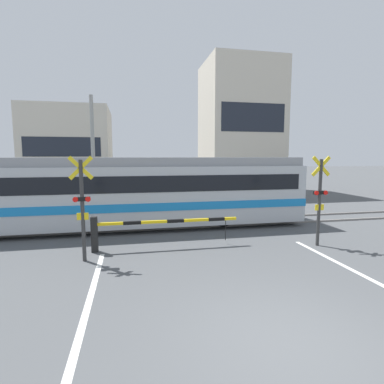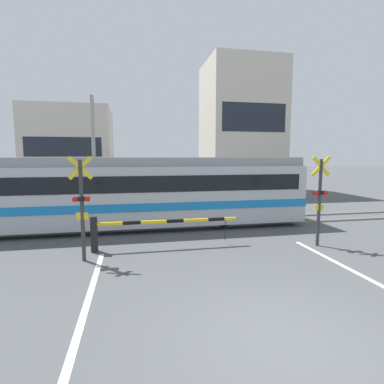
{
  "view_description": "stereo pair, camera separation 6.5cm",
  "coord_description": "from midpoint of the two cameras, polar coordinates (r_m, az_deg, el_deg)",
  "views": [
    {
      "loc": [
        -2.43,
        -4.11,
        3.02
      ],
      "look_at": [
        0.0,
        7.63,
        1.6
      ],
      "focal_mm": 28.0,
      "sensor_mm": 36.0,
      "label": 1
    },
    {
      "loc": [
        -2.36,
        -4.12,
        3.02
      ],
      "look_at": [
        0.0,
        7.63,
        1.6
      ],
      "focal_mm": 28.0,
      "sensor_mm": 36.0,
      "label": 2
    }
  ],
  "objects": [
    {
      "name": "pedestrian",
      "position": [
        20.06,
        -1.31,
        1.1
      ],
      "size": [
        0.38,
        0.24,
        1.8
      ],
      "color": "#33384C",
      "rests_on": "ground_plane"
    },
    {
      "name": "commuter_train",
      "position": [
        13.09,
        -19.49,
        0.16
      ],
      "size": [
        18.3,
        2.82,
        2.99
      ],
      "color": "#B7BCC1",
      "rests_on": "ground_plane"
    },
    {
      "name": "building_right_of_street",
      "position": [
        26.95,
        9.05,
        11.94
      ],
      "size": [
        6.19,
        5.82,
        10.99
      ],
      "color": "beige",
      "rests_on": "ground_plane"
    },
    {
      "name": "utility_pole_streetside",
      "position": [
        18.64,
        -18.42,
        7.2
      ],
      "size": [
        0.22,
        0.22,
        6.55
      ],
      "color": "gray",
      "rests_on": "ground_plane"
    },
    {
      "name": "rail_track_far",
      "position": [
        14.13,
        -1.67,
        -5.42
      ],
      "size": [
        50.0,
        0.1,
        0.08
      ],
      "color": "gray",
      "rests_on": "ground_plane"
    },
    {
      "name": "crossing_barrier_near",
      "position": [
        9.96,
        -10.46,
        -6.56
      ],
      "size": [
        4.82,
        0.2,
        1.14
      ],
      "color": "black",
      "rests_on": "ground_plane"
    },
    {
      "name": "building_left_of_street",
      "position": [
        25.54,
        -22.18,
        7.02
      ],
      "size": [
        6.07,
        5.82,
        6.72
      ],
      "color": "beige",
      "rests_on": "ground_plane"
    },
    {
      "name": "road_stripe_left",
      "position": [
        5.71,
        -21.47,
        -25.64
      ],
      "size": [
        0.14,
        9.28,
        0.01
      ],
      "color": "white",
      "rests_on": "ground_plane"
    },
    {
      "name": "crossing_barrier_far",
      "position": [
        16.83,
        4.37,
        -1.04
      ],
      "size": [
        4.82,
        0.2,
        1.14
      ],
      "color": "black",
      "rests_on": "ground_plane"
    },
    {
      "name": "crossing_signal_right",
      "position": [
        10.9,
        22.98,
        -0.86
      ],
      "size": [
        0.68,
        0.15,
        3.04
      ],
      "color": "#333333",
      "rests_on": "ground_plane"
    },
    {
      "name": "ground_plane",
      "position": [
        5.64,
        17.37,
        -25.96
      ],
      "size": [
        160.0,
        160.0,
        0.0
      ],
      "primitive_type": "plane",
      "color": "#4C4F51"
    },
    {
      "name": "rail_track_near",
      "position": [
        12.76,
        -0.54,
        -6.75
      ],
      "size": [
        50.0,
        0.1,
        0.08
      ],
      "color": "gray",
      "rests_on": "ground_plane"
    },
    {
      "name": "crossing_signal_left",
      "position": [
        9.09,
        -20.36,
        -2.17
      ],
      "size": [
        0.68,
        0.15,
        3.04
      ],
      "color": "#333333",
      "rests_on": "ground_plane"
    }
  ]
}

